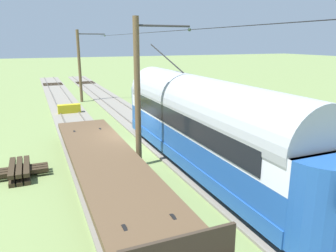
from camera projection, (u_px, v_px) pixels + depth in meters
name	position (u px, v px, depth m)	size (l,w,h in m)	color
ground_plane	(133.00, 150.00, 17.94)	(220.00, 220.00, 0.00)	olive
track_streetcar_siding	(168.00, 143.00, 19.03)	(2.80, 80.00, 0.18)	slate
track_adjacent_siding	(92.00, 152.00, 17.38)	(2.80, 80.00, 0.18)	slate
vintage_streetcar	(203.00, 122.00, 14.78)	(2.65, 16.17, 5.51)	#1E4C93
flatcar_adjacent	(109.00, 164.00, 13.53)	(2.80, 14.90, 1.60)	brown
catenary_pole_foreground	(80.00, 65.00, 31.33)	(2.83, 0.28, 6.92)	brown
catenary_pole_mid_near	(139.00, 91.00, 14.83)	(2.83, 0.28, 6.92)	brown
overhead_wire_run	(182.00, 30.00, 15.70)	(2.63, 41.05, 0.18)	black
spare_tie_stack	(20.00, 171.00, 14.38)	(2.40, 2.40, 0.54)	#2D2316
track_end_bumper	(69.00, 109.00, 26.69)	(1.80, 0.60, 0.80)	#B2A519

